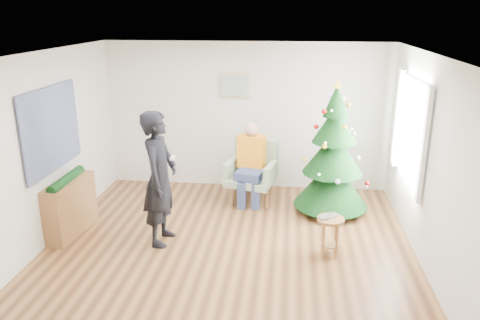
# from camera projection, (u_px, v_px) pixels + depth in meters

# --- Properties ---
(floor) EXTENTS (5.00, 5.00, 0.00)m
(floor) POSITION_uv_depth(u_px,v_px,m) (228.00, 251.00, 6.32)
(floor) COLOR brown
(floor) RESTS_ON ground
(ceiling) EXTENTS (5.00, 5.00, 0.00)m
(ceiling) POSITION_uv_depth(u_px,v_px,m) (226.00, 55.00, 5.53)
(ceiling) COLOR white
(ceiling) RESTS_ON wall_back
(wall_back) EXTENTS (5.00, 0.00, 5.00)m
(wall_back) POSITION_uv_depth(u_px,v_px,m) (246.00, 116.00, 8.29)
(wall_back) COLOR silver
(wall_back) RESTS_ON floor
(wall_front) EXTENTS (5.00, 0.00, 5.00)m
(wall_front) POSITION_uv_depth(u_px,v_px,m) (182.00, 259.00, 3.56)
(wall_front) COLOR silver
(wall_front) RESTS_ON floor
(wall_left) EXTENTS (0.00, 5.00, 5.00)m
(wall_left) POSITION_uv_depth(u_px,v_px,m) (40.00, 153.00, 6.19)
(wall_left) COLOR silver
(wall_left) RESTS_ON floor
(wall_right) EXTENTS (0.00, 5.00, 5.00)m
(wall_right) POSITION_uv_depth(u_px,v_px,m) (431.00, 166.00, 5.66)
(wall_right) COLOR silver
(wall_right) RESTS_ON floor
(window_panel) EXTENTS (0.04, 1.30, 1.40)m
(window_panel) POSITION_uv_depth(u_px,v_px,m) (411.00, 130.00, 6.55)
(window_panel) COLOR white
(window_panel) RESTS_ON wall_right
(curtains) EXTENTS (0.05, 1.75, 1.50)m
(curtains) POSITION_uv_depth(u_px,v_px,m) (409.00, 130.00, 6.55)
(curtains) COLOR white
(curtains) RESTS_ON wall_right
(christmas_tree) EXTENTS (1.17, 1.17, 2.12)m
(christmas_tree) POSITION_uv_depth(u_px,v_px,m) (333.00, 154.00, 7.28)
(christmas_tree) COLOR #3F2816
(christmas_tree) RESTS_ON floor
(stool) EXTENTS (0.35, 0.35, 0.53)m
(stool) POSITION_uv_depth(u_px,v_px,m) (330.00, 236.00, 6.13)
(stool) COLOR brown
(stool) RESTS_ON floor
(laptop) EXTENTS (0.35, 0.33, 0.02)m
(laptop) POSITION_uv_depth(u_px,v_px,m) (331.00, 217.00, 6.05)
(laptop) COLOR silver
(laptop) RESTS_ON stool
(armchair) EXTENTS (0.91, 0.87, 1.02)m
(armchair) POSITION_uv_depth(u_px,v_px,m) (252.00, 179.00, 7.89)
(armchair) COLOR #8BA182
(armchair) RESTS_ON floor
(seated_person) EXTENTS (0.51, 0.68, 1.34)m
(seated_person) POSITION_uv_depth(u_px,v_px,m) (251.00, 162.00, 7.75)
(seated_person) COLOR navy
(seated_person) RESTS_ON armchair
(standing_man) EXTENTS (0.48, 0.70, 1.87)m
(standing_man) POSITION_uv_depth(u_px,v_px,m) (160.00, 179.00, 6.31)
(standing_man) COLOR black
(standing_man) RESTS_ON floor
(game_controller) EXTENTS (0.04, 0.13, 0.04)m
(game_controller) POSITION_uv_depth(u_px,v_px,m) (173.00, 158.00, 6.17)
(game_controller) COLOR white
(game_controller) RESTS_ON standing_man
(console) EXTENTS (0.39, 1.02, 0.80)m
(console) POSITION_uv_depth(u_px,v_px,m) (70.00, 207.00, 6.72)
(console) COLOR brown
(console) RESTS_ON floor
(garland) EXTENTS (0.14, 0.90, 0.14)m
(garland) POSITION_uv_depth(u_px,v_px,m) (66.00, 180.00, 6.59)
(garland) COLOR black
(garland) RESTS_ON console
(tapestry) EXTENTS (0.03, 1.50, 1.15)m
(tapestry) POSITION_uv_depth(u_px,v_px,m) (52.00, 129.00, 6.39)
(tapestry) COLOR black
(tapestry) RESTS_ON wall_left
(framed_picture) EXTENTS (0.52, 0.05, 0.42)m
(framed_picture) POSITION_uv_depth(u_px,v_px,m) (235.00, 86.00, 8.11)
(framed_picture) COLOR tan
(framed_picture) RESTS_ON wall_back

